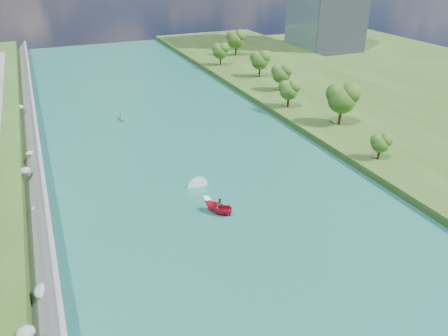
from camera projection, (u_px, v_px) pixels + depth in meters
name	position (u px, v px, depth m)	size (l,w,h in m)	color
ground	(230.00, 219.00, 64.50)	(260.00, 260.00, 0.00)	#2D5119
river_water	(186.00, 164.00, 80.83)	(55.00, 240.00, 0.10)	#1A6453
berm_east	(394.00, 122.00, 98.05)	(44.00, 240.00, 1.50)	#2D5119
riprap_bank	(35.00, 185.00, 69.93)	(4.44, 236.00, 4.54)	slate
trees_east	(287.00, 75.00, 113.97)	(17.39, 136.80, 10.73)	#2B5215
motorboat	(215.00, 205.00, 66.40)	(4.23, 19.10, 2.12)	red
raft	(121.00, 119.00, 100.82)	(2.09, 2.76, 1.49)	gray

